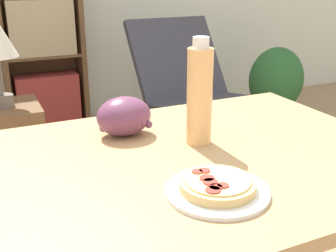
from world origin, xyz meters
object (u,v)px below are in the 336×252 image
pizza_on_plate (217,187)px  grape_bunch (124,116)px  lounge_chair_far (188,108)px  bookshelf (40,24)px  drink_bottle (200,95)px  side_table (10,160)px  potted_plant_floor (276,83)px

pizza_on_plate → grape_bunch: 0.42m
pizza_on_plate → lounge_chair_far: bearing=64.2°
lounge_chair_far → bookshelf: size_ratio=0.51×
lounge_chair_far → bookshelf: (-0.83, 0.82, 0.54)m
pizza_on_plate → drink_bottle: size_ratio=0.77×
pizza_on_plate → side_table: pizza_on_plate is taller
grape_bunch → drink_bottle: bearing=-40.7°
drink_bottle → side_table: size_ratio=0.51×
bookshelf → side_table: (-0.39, -1.22, -0.54)m
bookshelf → potted_plant_floor: bookshelf is taller
bookshelf → grape_bunch: bearing=-93.0°
bookshelf → pizza_on_plate: bearing=-91.1°
drink_bottle → lounge_chair_far: 1.84m
lounge_chair_far → bookshelf: bookshelf is taller
bookshelf → potted_plant_floor: 1.93m
drink_bottle → bookshelf: bookshelf is taller
drink_bottle → lounge_chair_far: size_ratio=0.33×
pizza_on_plate → drink_bottle: bearing=69.3°
bookshelf → drink_bottle: bearing=-88.8°
grape_bunch → potted_plant_floor: grape_bunch is taller
grape_bunch → lounge_chair_far: lounge_chair_far is taller
drink_bottle → bookshelf: bearing=91.2°
pizza_on_plate → grape_bunch: (-0.06, 0.41, 0.04)m
pizza_on_plate → grape_bunch: grape_bunch is taller
drink_bottle → lounge_chair_far: bearing=63.4°
pizza_on_plate → lounge_chair_far: (0.89, 1.83, -0.47)m
pizza_on_plate → potted_plant_floor: size_ratio=0.36×
pizza_on_plate → grape_bunch: size_ratio=1.41×
pizza_on_plate → bookshelf: bookshelf is taller
lounge_chair_far → bookshelf: bearing=133.5°
drink_bottle → pizza_on_plate: bearing=-110.7°
potted_plant_floor → side_table: bearing=-164.4°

